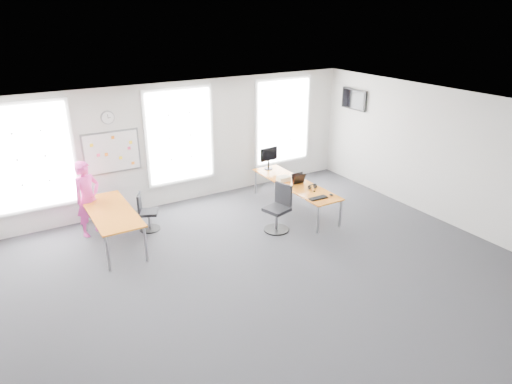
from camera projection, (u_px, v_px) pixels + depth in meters
floor at (252, 277)px, 8.38m from camera, size 10.00×10.00×0.00m
ceiling at (252, 116)px, 7.25m from camera, size 10.00×10.00×0.00m
wall_back at (168, 146)px, 11.00m from camera, size 10.00×0.00×10.00m
wall_front at (450, 336)px, 4.64m from camera, size 10.00×0.00×10.00m
wall_right at (445, 157)px, 10.19m from camera, size 0.00×10.00×10.00m
window_left at (31, 157)px, 9.48m from camera, size 1.60×0.06×2.20m
window_mid at (180, 136)px, 11.04m from camera, size 1.60×0.06×2.20m
window_right at (283, 121)px, 12.47m from camera, size 1.60×0.06×2.20m
desk_right at (295, 185)px, 10.98m from camera, size 0.74×2.78×0.68m
desk_left at (111, 214)px, 9.27m from camera, size 0.84×2.11×0.77m
chair_right at (279, 210)px, 10.00m from camera, size 0.59×0.59×1.05m
chair_left at (146, 214)px, 10.03m from camera, size 0.52×0.52×0.86m
person at (88, 198)px, 9.68m from camera, size 0.72×0.61×1.66m
whiteboard at (112, 152)px, 10.32m from camera, size 1.20×0.03×0.90m
wall_clock at (108, 117)px, 10.01m from camera, size 0.30×0.04×0.30m
tv at (354, 99)px, 12.25m from camera, size 0.06×0.90×0.55m
keyboard at (318, 198)px, 10.07m from camera, size 0.44×0.18×0.02m
mouse at (331, 195)px, 10.22m from camera, size 0.10×0.13×0.04m
lens_cap at (314, 191)px, 10.46m from camera, size 0.06×0.06×0.01m
headphones at (312, 187)px, 10.59m from camera, size 0.20×0.11×0.12m
laptop_sleeve at (298, 179)px, 10.88m from camera, size 0.31×0.17×0.26m
paper_stack at (284, 179)px, 11.09m from camera, size 0.30×0.23×0.10m
monitor at (269, 156)px, 11.76m from camera, size 0.53×0.21×0.58m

